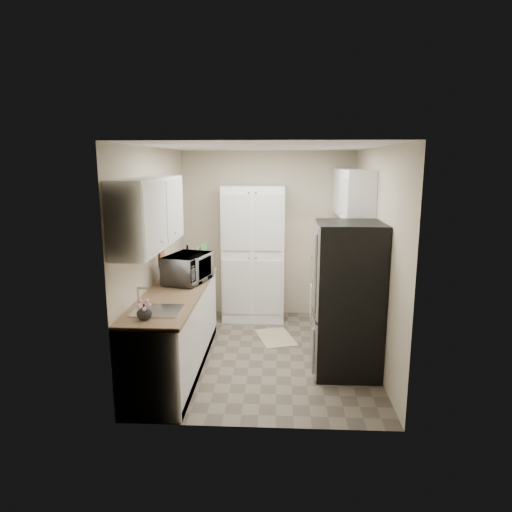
{
  "coord_description": "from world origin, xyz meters",
  "views": [
    {
      "loc": [
        0.18,
        -5.29,
        2.33
      ],
      "look_at": [
        -0.1,
        0.15,
        1.21
      ],
      "focal_mm": 32.0,
      "sensor_mm": 36.0,
      "label": 1
    }
  ],
  "objects": [
    {
      "name": "wine_bottle",
      "position": [
        -1.02,
        0.52,
        1.08
      ],
      "size": [
        0.08,
        0.08,
        0.32
      ],
      "primitive_type": "cylinder",
      "color": "black",
      "rests_on": "countertop_left"
    },
    {
      "name": "refrigerator",
      "position": [
        0.94,
        -0.41,
        0.85
      ],
      "size": [
        0.7,
        0.72,
        1.7
      ],
      "primitive_type": "cube",
      "color": "#B7B7BC",
      "rests_on": "ground"
    },
    {
      "name": "cutting_board",
      "position": [
        -0.81,
        0.62,
        1.09
      ],
      "size": [
        0.05,
        0.27,
        0.34
      ],
      "primitive_type": "cube",
      "rotation": [
        0.0,
        0.0,
        -0.09
      ],
      "color": "#3C8339",
      "rests_on": "countertop_left"
    },
    {
      "name": "toaster_oven",
      "position": [
        1.06,
        1.17,
        1.03
      ],
      "size": [
        0.33,
        0.41,
        0.23
      ],
      "primitive_type": "cube",
      "rotation": [
        0.0,
        0.0,
        -0.07
      ],
      "color": "silver",
      "rests_on": "countertop_right"
    },
    {
      "name": "microwave",
      "position": [
        -0.91,
        -0.05,
        1.09
      ],
      "size": [
        0.56,
        0.69,
        0.34
      ],
      "primitive_type": "imported",
      "rotation": [
        0.0,
        0.0,
        1.31
      ],
      "color": "silver",
      "rests_on": "countertop_left"
    },
    {
      "name": "base_cabinet_right",
      "position": [
        0.99,
        1.19,
        0.44
      ],
      "size": [
        0.6,
        0.8,
        0.88
      ],
      "primitive_type": "cube",
      "color": "white",
      "rests_on": "ground"
    },
    {
      "name": "ground",
      "position": [
        0.0,
        0.0,
        0.0
      ],
      "size": [
        3.2,
        3.2,
        0.0
      ],
      "primitive_type": "plane",
      "color": "#665B4C",
      "rests_on": "ground"
    },
    {
      "name": "room_shell",
      "position": [
        -0.02,
        -0.01,
        1.63
      ],
      "size": [
        2.64,
        3.24,
        2.52
      ],
      "color": "beige",
      "rests_on": "ground"
    },
    {
      "name": "kitchen_mat",
      "position": [
        0.14,
        0.53,
        0.01
      ],
      "size": [
        0.6,
        0.78,
        0.01
      ],
      "primitive_type": "cube",
      "rotation": [
        0.0,
        0.0,
        0.29
      ],
      "color": "tan",
      "rests_on": "ground"
    },
    {
      "name": "fruit_basket",
      "position": [
        1.06,
        1.17,
        1.2
      ],
      "size": [
        0.31,
        0.31,
        0.1
      ],
      "primitive_type": null,
      "rotation": [
        0.0,
        0.0,
        -0.3
      ],
      "color": "orange",
      "rests_on": "toaster_oven"
    },
    {
      "name": "electric_range",
      "position": [
        0.97,
        0.39,
        0.48
      ],
      "size": [
        0.71,
        0.78,
        1.13
      ],
      "color": "#B7B7BC",
      "rests_on": "ground"
    },
    {
      "name": "countertop_left",
      "position": [
        -0.99,
        -0.43,
        0.9
      ],
      "size": [
        0.63,
        2.33,
        0.04
      ],
      "primitive_type": "cube",
      "color": "#846647",
      "rests_on": "base_cabinet_left"
    },
    {
      "name": "pantry_cabinet",
      "position": [
        -0.2,
        1.32,
        1.0
      ],
      "size": [
        0.9,
        0.55,
        2.0
      ],
      "primitive_type": "cube",
      "color": "white",
      "rests_on": "ground"
    },
    {
      "name": "countertop_right",
      "position": [
        0.99,
        1.19,
        0.9
      ],
      "size": [
        0.63,
        0.83,
        0.04
      ],
      "primitive_type": "cube",
      "color": "#846647",
      "rests_on": "base_cabinet_right"
    },
    {
      "name": "flower_vase",
      "position": [
        -1.05,
        -1.38,
        0.99
      ],
      "size": [
        0.17,
        0.17,
        0.15
      ],
      "primitive_type": "imported",
      "rotation": [
        0.0,
        0.0,
        0.25
      ],
      "color": "silver",
      "rests_on": "countertop_left"
    },
    {
      "name": "base_cabinet_left",
      "position": [
        -0.99,
        -0.43,
        0.44
      ],
      "size": [
        0.6,
        2.3,
        0.88
      ],
      "primitive_type": "cube",
      "color": "white",
      "rests_on": "ground"
    }
  ]
}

